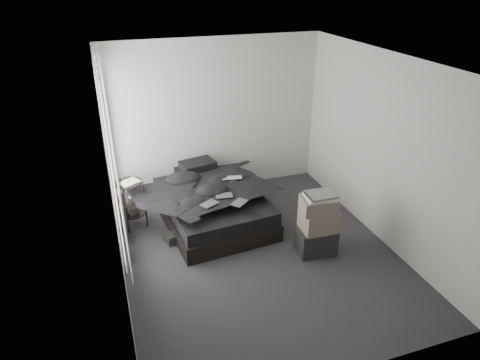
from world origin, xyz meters
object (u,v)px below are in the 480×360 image
object	(u,v)px
laptop	(232,175)
side_stand	(131,205)
bed	(213,213)
box_lower	(316,240)

from	to	relation	value
laptop	side_stand	xyz separation A→B (m)	(-1.53, 0.16, -0.32)
bed	laptop	xyz separation A→B (m)	(0.34, 0.08, 0.56)
side_stand	box_lower	xyz separation A→B (m)	(2.32, -1.47, -0.18)
bed	side_stand	world-z (taller)	side_stand
box_lower	side_stand	bearing A→B (deg)	147.67
side_stand	box_lower	distance (m)	2.75
laptop	box_lower	distance (m)	1.61
side_stand	box_lower	size ratio (longest dim) A/B	1.48
bed	box_lower	world-z (taller)	box_lower
bed	side_stand	xyz separation A→B (m)	(-1.19, 0.24, 0.24)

